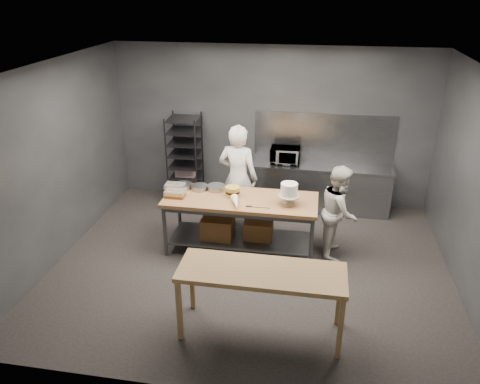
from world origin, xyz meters
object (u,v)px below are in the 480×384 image
object	(u,v)px
near_counter	(262,276)
layer_cake	(233,191)
chef_right	(339,211)
chef_behind	(238,178)
microwave	(285,155)
frosted_cake_stand	(289,191)
speed_rack	(185,160)
work_table	(238,218)

from	to	relation	value
near_counter	layer_cake	distance (m)	2.09
chef_right	layer_cake	size ratio (longest dim) A/B	6.55
chef_behind	microwave	bearing A→B (deg)	-117.21
chef_behind	microwave	distance (m)	1.22
near_counter	frosted_cake_stand	distance (m)	1.84
layer_cake	speed_rack	bearing A→B (deg)	127.76
near_counter	microwave	distance (m)	3.63
frosted_cake_stand	layer_cake	xyz separation A→B (m)	(-0.89, 0.15, -0.14)
chef_behind	speed_rack	bearing A→B (deg)	-28.08
near_counter	chef_right	xyz separation A→B (m)	(0.96, 2.03, -0.06)
near_counter	frosted_cake_stand	xyz separation A→B (m)	(0.18, 1.80, 0.33)
chef_behind	layer_cake	size ratio (longest dim) A/B	8.24
near_counter	layer_cake	size ratio (longest dim) A/B	8.73
near_counter	chef_right	distance (m)	2.25
chef_behind	chef_right	size ratio (longest dim) A/B	1.26
near_counter	chef_right	size ratio (longest dim) A/B	1.33
frosted_cake_stand	layer_cake	bearing A→B (deg)	170.24
chef_behind	layer_cake	world-z (taller)	chef_behind
microwave	layer_cake	xyz separation A→B (m)	(-0.68, -1.67, -0.05)
speed_rack	chef_behind	world-z (taller)	chef_behind
near_counter	layer_cake	world-z (taller)	layer_cake
work_table	speed_rack	bearing A→B (deg)	129.02
layer_cake	work_table	bearing A→B (deg)	-28.10
near_counter	chef_behind	bearing A→B (deg)	105.90
work_table	microwave	bearing A→B (deg)	71.28
chef_behind	layer_cake	bearing A→B (deg)	101.84
work_table	chef_behind	size ratio (longest dim) A/B	1.27
chef_right	microwave	size ratio (longest dim) A/B	2.77
chef_right	speed_rack	bearing A→B (deg)	64.61
frosted_cake_stand	microwave	bearing A→B (deg)	96.57
work_table	frosted_cake_stand	distance (m)	0.98
chef_behind	chef_right	world-z (taller)	chef_behind
speed_rack	chef_right	xyz separation A→B (m)	(2.90, -1.51, -0.11)
work_table	speed_rack	world-z (taller)	speed_rack
chef_behind	near_counter	bearing A→B (deg)	114.87
microwave	layer_cake	world-z (taller)	microwave
work_table	frosted_cake_stand	size ratio (longest dim) A/B	6.89
work_table	chef_behind	world-z (taller)	chef_behind
microwave	work_table	bearing A→B (deg)	-108.72
work_table	chef_behind	xyz separation A→B (m)	(-0.14, 0.74, 0.37)
near_counter	speed_rack	distance (m)	4.04
near_counter	frosted_cake_stand	bearing A→B (deg)	84.35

